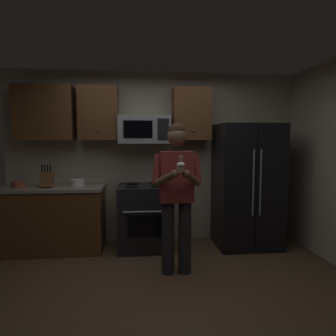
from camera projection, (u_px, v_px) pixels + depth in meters
ground_plane at (163, 295)px, 3.01m from camera, size 6.00×6.00×0.00m
wall_back at (154, 157)px, 4.62m from camera, size 4.40×0.10×2.60m
oven_range at (145, 217)px, 4.30m from camera, size 0.76×0.70×0.93m
microwave at (144, 130)px, 4.30m from camera, size 0.74×0.41×0.40m
refrigerator at (247, 186)px, 4.37m from camera, size 0.90×0.75×1.80m
cabinet_row_upper at (104, 114)px, 4.27m from camera, size 2.78×0.36×0.76m
counter_left at (53, 219)px, 4.19m from camera, size 1.44×0.66×0.92m
knife_block at (47, 179)px, 4.08m from camera, size 0.16×0.15×0.32m
bowl_large_white at (77, 182)px, 4.20m from camera, size 0.21×0.21×0.10m
bowl_small_colored at (18, 184)px, 4.06m from camera, size 0.19×0.19×0.09m
person at (177, 190)px, 3.41m from camera, size 0.60×0.48×1.76m
cupcake at (181, 167)px, 3.06m from camera, size 0.09×0.09×0.17m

